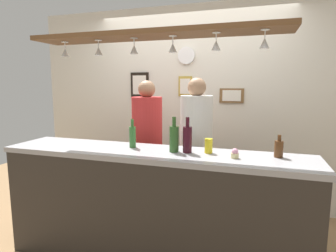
% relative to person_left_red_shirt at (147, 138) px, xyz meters
% --- Properties ---
extents(ground_plane, '(8.00, 8.00, 0.00)m').
position_rel_person_left_red_shirt_xyz_m(ground_plane, '(0.32, -0.34, -0.98)').
color(ground_plane, olive).
extents(back_wall, '(4.40, 0.06, 2.60)m').
position_rel_person_left_red_shirt_xyz_m(back_wall, '(0.32, 0.76, 0.32)').
color(back_wall, silver).
rests_on(back_wall, ground_plane).
extents(bar_counter, '(2.70, 0.55, 1.02)m').
position_rel_person_left_red_shirt_xyz_m(bar_counter, '(0.32, -0.85, -0.29)').
color(bar_counter, '#99999E').
rests_on(bar_counter, ground_plane).
extents(overhead_glass_rack, '(2.20, 0.36, 0.04)m').
position_rel_person_left_red_shirt_xyz_m(overhead_glass_rack, '(0.32, -0.64, 1.01)').
color(overhead_glass_rack, brown).
extents(hanging_wineglass_far_left, '(0.07, 0.07, 0.13)m').
position_rel_person_left_red_shirt_xyz_m(hanging_wineglass_far_left, '(-0.54, -0.66, 0.90)').
color(hanging_wineglass_far_left, silver).
rests_on(hanging_wineglass_far_left, overhead_glass_rack).
extents(hanging_wineglass_left, '(0.07, 0.07, 0.13)m').
position_rel_person_left_red_shirt_xyz_m(hanging_wineglass_left, '(-0.19, -0.66, 0.90)').
color(hanging_wineglass_left, silver).
rests_on(hanging_wineglass_left, overhead_glass_rack).
extents(hanging_wineglass_center_left, '(0.07, 0.07, 0.13)m').
position_rel_person_left_red_shirt_xyz_m(hanging_wineglass_center_left, '(0.16, -0.66, 0.90)').
color(hanging_wineglass_center_left, silver).
rests_on(hanging_wineglass_center_left, overhead_glass_rack).
extents(hanging_wineglass_center, '(0.07, 0.07, 0.13)m').
position_rel_person_left_red_shirt_xyz_m(hanging_wineglass_center, '(0.50, -0.66, 0.90)').
color(hanging_wineglass_center, silver).
rests_on(hanging_wineglass_center, overhead_glass_rack).
extents(hanging_wineglass_center_right, '(0.07, 0.07, 0.13)m').
position_rel_person_left_red_shirt_xyz_m(hanging_wineglass_center_right, '(0.85, -0.70, 0.90)').
color(hanging_wineglass_center_right, silver).
rests_on(hanging_wineglass_center_right, overhead_glass_rack).
extents(hanging_wineglass_right, '(0.07, 0.07, 0.13)m').
position_rel_person_left_red_shirt_xyz_m(hanging_wineglass_right, '(1.20, -0.71, 0.90)').
color(hanging_wineglass_right, silver).
rests_on(hanging_wineglass_right, overhead_glass_rack).
extents(person_left_red_shirt, '(0.34, 0.34, 1.63)m').
position_rel_person_left_red_shirt_xyz_m(person_left_red_shirt, '(0.00, 0.00, 0.00)').
color(person_left_red_shirt, '#2D334C').
rests_on(person_left_red_shirt, ground_plane).
extents(person_right_white_patterned_shirt, '(0.34, 0.34, 1.66)m').
position_rel_person_left_red_shirt_xyz_m(person_right_white_patterned_shirt, '(0.56, -0.00, 0.02)').
color(person_right_white_patterned_shirt, '#2D334C').
rests_on(person_right_white_patterned_shirt, ground_plane).
extents(bottle_champagne_green, '(0.08, 0.08, 0.30)m').
position_rel_person_left_red_shirt_xyz_m(bottle_champagne_green, '(0.51, -0.66, 0.16)').
color(bottle_champagne_green, '#2D5623').
rests_on(bottle_champagne_green, bar_counter).
extents(bottle_wine_dark_red, '(0.08, 0.08, 0.30)m').
position_rel_person_left_red_shirt_xyz_m(bottle_wine_dark_red, '(0.63, -0.66, 0.15)').
color(bottle_wine_dark_red, '#380F19').
rests_on(bottle_wine_dark_red, bar_counter).
extents(bottle_beer_brown_stubby, '(0.07, 0.07, 0.18)m').
position_rel_person_left_red_shirt_xyz_m(bottle_beer_brown_stubby, '(1.35, -0.59, 0.11)').
color(bottle_beer_brown_stubby, '#512D14').
rests_on(bottle_beer_brown_stubby, bar_counter).
extents(bottle_beer_green_import, '(0.06, 0.06, 0.26)m').
position_rel_person_left_red_shirt_xyz_m(bottle_beer_green_import, '(0.11, -0.62, 0.14)').
color(bottle_beer_green_import, '#336B2D').
rests_on(bottle_beer_green_import, bar_counter).
extents(drink_can, '(0.07, 0.07, 0.12)m').
position_rel_person_left_red_shirt_xyz_m(drink_can, '(0.80, -0.62, 0.10)').
color(drink_can, yellow).
rests_on(drink_can, bar_counter).
extents(cupcake, '(0.06, 0.06, 0.08)m').
position_rel_person_left_red_shirt_xyz_m(cupcake, '(1.02, -0.72, 0.07)').
color(cupcake, beige).
rests_on(cupcake, bar_counter).
extents(picture_frame_caricature, '(0.26, 0.02, 0.34)m').
position_rel_person_left_red_shirt_xyz_m(picture_frame_caricature, '(-0.39, 0.71, 0.60)').
color(picture_frame_caricature, black).
rests_on(picture_frame_caricature, back_wall).
extents(picture_frame_crest, '(0.18, 0.02, 0.26)m').
position_rel_person_left_red_shirt_xyz_m(picture_frame_crest, '(0.26, 0.71, 0.58)').
color(picture_frame_crest, '#B29338').
rests_on(picture_frame_crest, back_wall).
extents(picture_frame_lower_pair, '(0.30, 0.02, 0.18)m').
position_rel_person_left_red_shirt_xyz_m(picture_frame_lower_pair, '(0.86, 0.71, 0.47)').
color(picture_frame_lower_pair, brown).
rests_on(picture_frame_lower_pair, back_wall).
extents(wall_clock, '(0.22, 0.03, 0.22)m').
position_rel_person_left_red_shirt_xyz_m(wall_clock, '(0.27, 0.71, 0.98)').
color(wall_clock, white).
rests_on(wall_clock, back_wall).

